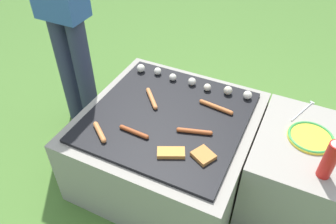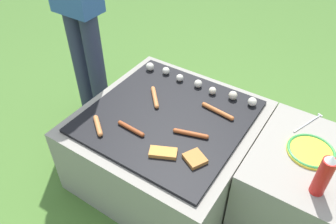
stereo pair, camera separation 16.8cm
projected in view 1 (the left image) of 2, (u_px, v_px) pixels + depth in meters
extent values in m
plane|color=#47702D|center=(168.00, 170.00, 1.99)|extent=(14.00, 14.00, 0.00)
cube|color=gray|center=(168.00, 146.00, 1.85)|extent=(0.88, 0.88, 0.43)
cube|color=black|center=(168.00, 116.00, 1.70)|extent=(0.78, 0.78, 0.02)
cube|color=gray|center=(297.00, 172.00, 1.70)|extent=(0.48, 0.60, 0.45)
cylinder|color=#2D334C|center=(68.00, 71.00, 2.13)|extent=(0.11, 0.11, 0.77)
cylinder|color=#2D334C|center=(85.00, 76.00, 2.08)|extent=(0.11, 0.11, 0.77)
cylinder|color=#C6753D|center=(152.00, 98.00, 1.78)|extent=(0.13, 0.14, 0.02)
sphere|color=#C6753D|center=(148.00, 90.00, 1.84)|extent=(0.02, 0.02, 0.02)
sphere|color=#C6753D|center=(155.00, 107.00, 1.73)|extent=(0.02, 0.02, 0.02)
cylinder|color=#C6753D|center=(100.00, 132.00, 1.58)|extent=(0.12, 0.10, 0.03)
sphere|color=#C6753D|center=(96.00, 124.00, 1.63)|extent=(0.03, 0.03, 0.03)
sphere|color=#C6753D|center=(104.00, 140.00, 1.54)|extent=(0.03, 0.03, 0.03)
cylinder|color=#93421E|center=(134.00, 132.00, 1.59)|extent=(0.15, 0.03, 0.02)
sphere|color=#93421E|center=(122.00, 127.00, 1.61)|extent=(0.02, 0.02, 0.02)
sphere|color=#93421E|center=(147.00, 137.00, 1.56)|extent=(0.02, 0.02, 0.02)
cylinder|color=#A34C23|center=(194.00, 131.00, 1.59)|extent=(0.16, 0.07, 0.02)
sphere|color=#A34C23|center=(179.00, 130.00, 1.60)|extent=(0.02, 0.02, 0.02)
sphere|color=#A34C23|center=(210.00, 133.00, 1.58)|extent=(0.02, 0.02, 0.02)
cylinder|color=#B7602D|center=(216.00, 107.00, 1.73)|extent=(0.18, 0.04, 0.02)
sphere|color=#B7602D|center=(201.00, 101.00, 1.76)|extent=(0.02, 0.02, 0.02)
sphere|color=#B7602D|center=(231.00, 113.00, 1.69)|extent=(0.02, 0.02, 0.02)
cube|color=#B27033|center=(203.00, 155.00, 1.47)|extent=(0.12, 0.12, 0.02)
cube|color=#D18438|center=(171.00, 153.00, 1.49)|extent=(0.14, 0.11, 0.02)
sphere|color=silver|center=(141.00, 68.00, 1.99)|extent=(0.05, 0.05, 0.05)
sphere|color=silver|center=(158.00, 71.00, 1.97)|extent=(0.04, 0.04, 0.04)
sphere|color=silver|center=(173.00, 77.00, 1.92)|extent=(0.04, 0.04, 0.04)
sphere|color=silver|center=(192.00, 82.00, 1.88)|extent=(0.05, 0.05, 0.05)
sphere|color=beige|center=(207.00, 87.00, 1.84)|extent=(0.04, 0.04, 0.04)
sphere|color=beige|center=(228.00, 90.00, 1.82)|extent=(0.05, 0.05, 0.05)
sphere|color=silver|center=(248.00, 95.00, 1.79)|extent=(0.05, 0.05, 0.05)
cylinder|color=yellow|center=(311.00, 138.00, 1.56)|extent=(0.22, 0.22, 0.01)
torus|color=#338C3F|center=(311.00, 137.00, 1.56)|extent=(0.22, 0.22, 0.01)
cylinder|color=red|center=(329.00, 160.00, 1.34)|extent=(0.06, 0.06, 0.19)
cylinder|color=silver|center=(302.00, 111.00, 1.71)|extent=(0.08, 0.20, 0.01)
cube|color=silver|center=(312.00, 103.00, 1.77)|extent=(0.03, 0.02, 0.01)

